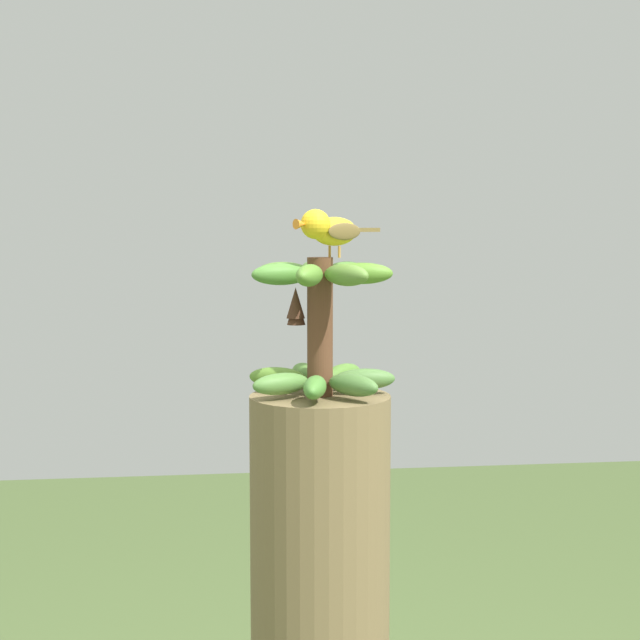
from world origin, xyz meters
name	(u,v)px	position (x,y,z in m)	size (l,w,h in m)	color
banana_bunch	(319,326)	(0.00, 0.00, 1.31)	(0.29, 0.30, 0.27)	brown
perched_bird	(328,229)	(0.01, -0.02, 1.50)	(0.18, 0.13, 0.09)	#C68933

